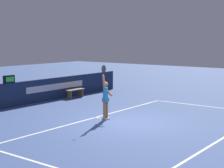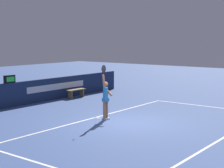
{
  "view_description": "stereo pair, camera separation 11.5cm",
  "coord_description": "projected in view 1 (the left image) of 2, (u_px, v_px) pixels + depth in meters",
  "views": [
    {
      "loc": [
        -12.24,
        -8.46,
        3.49
      ],
      "look_at": [
        0.25,
        0.94,
        1.54
      ],
      "focal_mm": 58.31,
      "sensor_mm": 36.0,
      "label": 1
    },
    {
      "loc": [
        -12.17,
        -8.55,
        3.49
      ],
      "look_at": [
        0.25,
        0.94,
        1.54
      ],
      "focal_mm": 58.31,
      "sensor_mm": 36.0,
      "label": 2
    }
  ],
  "objects": [
    {
      "name": "ground_plane",
      "position": [
        126.0,
        123.0,
        15.19
      ],
      "size": [
        60.0,
        60.0,
        0.0
      ],
      "primitive_type": "plane",
      "color": "#3A5188"
    },
    {
      "name": "court_lines",
      "position": [
        151.0,
        127.0,
        14.48
      ],
      "size": [
        11.22,
        5.87,
        0.0
      ],
      "color": "white",
      "rests_on": "ground"
    },
    {
      "name": "back_wall",
      "position": [
        22.0,
        93.0,
        19.12
      ],
      "size": [
        15.88,
        0.18,
        1.25
      ],
      "color": "#1A294C",
      "rests_on": "ground"
    },
    {
      "name": "speed_display",
      "position": [
        9.0,
        79.0,
        18.4
      ],
      "size": [
        0.62,
        0.17,
        0.39
      ],
      "color": "black",
      "rests_on": "back_wall"
    },
    {
      "name": "tennis_player",
      "position": [
        106.0,
        97.0,
        15.69
      ],
      "size": [
        0.43,
        0.46,
        2.39
      ],
      "color": "#A67152",
      "rests_on": "ground"
    },
    {
      "name": "tennis_ball",
      "position": [
        101.0,
        57.0,
        15.32
      ],
      "size": [
        0.07,
        0.07,
        0.07
      ],
      "color": "#C4E02C"
    },
    {
      "name": "courtside_bench_near",
      "position": [
        75.0,
        91.0,
        21.6
      ],
      "size": [
        1.32,
        0.36,
        0.5
      ],
      "color": "olive",
      "rests_on": "ground"
    }
  ]
}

